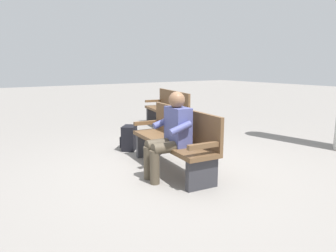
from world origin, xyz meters
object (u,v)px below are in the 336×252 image
bench_far (168,109)px  person_seated (171,133)px  backpack (129,138)px  bench_near (176,139)px

bench_far → person_seated: bearing=158.6°
person_seated → backpack: bearing=-0.2°
bench_near → bench_far: same height
bench_near → person_seated: size_ratio=1.56×
person_seated → bench_far: size_ratio=0.63×
person_seated → backpack: 1.66m
backpack → bench_far: (1.34, -1.76, 0.24)m
bench_near → backpack: bearing=9.7°
person_seated → backpack: size_ratio=2.65×
backpack → bench_far: size_ratio=0.24×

